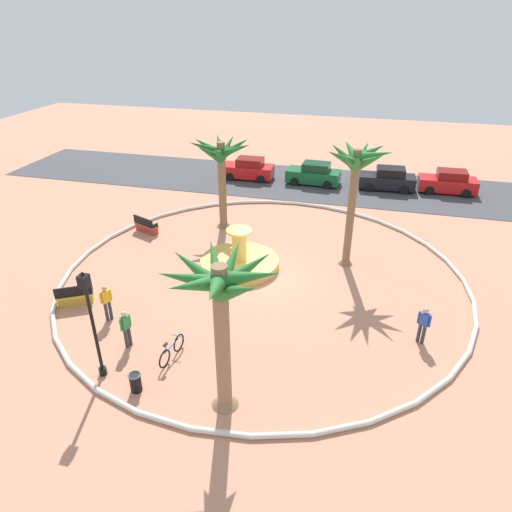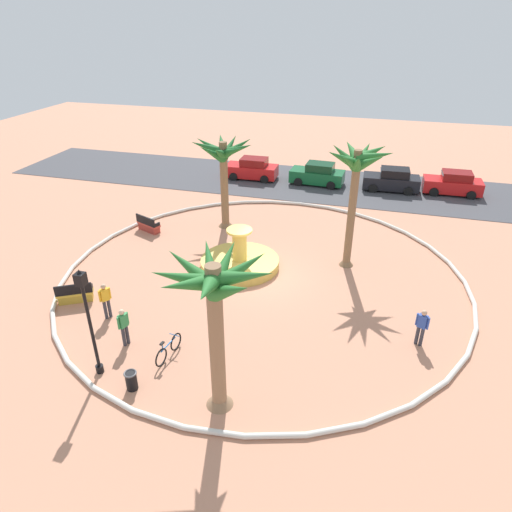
{
  "view_description": "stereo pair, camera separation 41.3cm",
  "coord_description": "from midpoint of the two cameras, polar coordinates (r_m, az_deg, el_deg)",
  "views": [
    {
      "loc": [
        4.48,
        -19.03,
        11.74
      ],
      "look_at": [
        -0.42,
        0.18,
        1.0
      ],
      "focal_mm": 31.89,
      "sensor_mm": 36.0,
      "label": 1
    },
    {
      "loc": [
        4.88,
        -18.93,
        11.74
      ],
      "look_at": [
        -0.42,
        0.18,
        1.0
      ],
      "focal_mm": 31.89,
      "sensor_mm": 36.0,
      "label": 2
    }
  ],
  "objects": [
    {
      "name": "parked_car_rightmost",
      "position": [
        36.03,
        22.65,
        8.53
      ],
      "size": [
        4.02,
        1.96,
        1.67
      ],
      "color": "red",
      "rests_on": "ground"
    },
    {
      "name": "bench_east",
      "position": [
        22.22,
        -22.23,
        -4.8
      ],
      "size": [
        1.64,
        1.23,
        1.0
      ],
      "color": "gold",
      "rests_on": "ground"
    },
    {
      "name": "person_cyclist_helmet",
      "position": [
        18.58,
        -16.61,
        -8.52
      ],
      "size": [
        0.3,
        0.51,
        1.66
      ],
      "color": "#33333D",
      "rests_on": "ground"
    },
    {
      "name": "person_cyclist_photo",
      "position": [
        19.11,
        19.67,
        -7.99
      ],
      "size": [
        0.49,
        0.32,
        1.64
      ],
      "color": "#33333D",
      "rests_on": "ground"
    },
    {
      "name": "bicycle_red_frame",
      "position": [
        17.93,
        -11.19,
        -11.52
      ],
      "size": [
        0.44,
        1.71,
        0.94
      ],
      "color": "black",
      "rests_on": "ground"
    },
    {
      "name": "lamppost",
      "position": [
        16.62,
        -20.61,
        -7.21
      ],
      "size": [
        0.32,
        0.32,
        4.37
      ],
      "color": "black",
      "rests_on": "ground"
    },
    {
      "name": "ground_plane",
      "position": [
        22.8,
        0.39,
        -2.55
      ],
      "size": [
        80.0,
        80.0,
        0.0
      ],
      "primitive_type": "plane",
      "color": "tan"
    },
    {
      "name": "bench_west",
      "position": [
        28.05,
        -14.01,
        3.59
      ],
      "size": [
        1.67,
        1.08,
        1.0
      ],
      "color": "#B73D33",
      "rests_on": "ground"
    },
    {
      "name": "trash_bin",
      "position": [
        16.94,
        -15.58,
        -14.98
      ],
      "size": [
        0.46,
        0.46,
        0.73
      ],
      "color": "black",
      "rests_on": "ground"
    },
    {
      "name": "parked_car_third",
      "position": [
        35.24,
        15.83,
        9.24
      ],
      "size": [
        4.06,
        2.04,
        1.67
      ],
      "color": "black",
      "rests_on": "ground"
    },
    {
      "name": "palm_tree_mid_plaza",
      "position": [
        13.42,
        -5.38,
        -5.27
      ],
      "size": [
        3.6,
        3.61,
        5.67
      ],
      "color": "#8E6B4C",
      "rests_on": "ground"
    },
    {
      "name": "parked_car_second",
      "position": [
        35.32,
        6.92,
        10.16
      ],
      "size": [
        4.09,
        2.09,
        1.67
      ],
      "color": "#145B2D",
      "rests_on": "ground"
    },
    {
      "name": "palm_tree_near_fountain",
      "position": [
        26.69,
        -4.83,
        12.0
      ],
      "size": [
        3.75,
        3.68,
        5.49
      ],
      "color": "brown",
      "rests_on": "ground"
    },
    {
      "name": "plaza_curb",
      "position": [
        22.75,
        0.4,
        -2.33
      ],
      "size": [
        19.88,
        19.88,
        0.2
      ],
      "primitive_type": "torus",
      "color": "silver",
      "rests_on": "ground"
    },
    {
      "name": "fountain",
      "position": [
        23.48,
        -2.58,
        -0.73
      ],
      "size": [
        4.05,
        4.05,
        2.14
      ],
      "color": "gold",
      "rests_on": "ground"
    },
    {
      "name": "street_asphalt",
      "position": [
        35.63,
        6.03,
        9.07
      ],
      "size": [
        48.0,
        8.0,
        0.03
      ],
      "primitive_type": "cube",
      "color": "#424247",
      "rests_on": "ground"
    },
    {
      "name": "parked_car_leftmost",
      "position": [
        36.26,
        -1.33,
        10.84
      ],
      "size": [
        4.03,
        1.98,
        1.67
      ],
      "color": "red",
      "rests_on": "ground"
    },
    {
      "name": "palm_tree_by_curb",
      "position": [
        22.3,
        11.9,
        10.43
      ],
      "size": [
        3.19,
        3.18,
        6.36
      ],
      "color": "brown",
      "rests_on": "ground"
    },
    {
      "name": "person_pedestrian_stroll",
      "position": [
        20.32,
        -18.8,
        -5.36
      ],
      "size": [
        0.36,
        0.45,
        1.69
      ],
      "color": "#33333D",
      "rests_on": "ground"
    }
  ]
}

